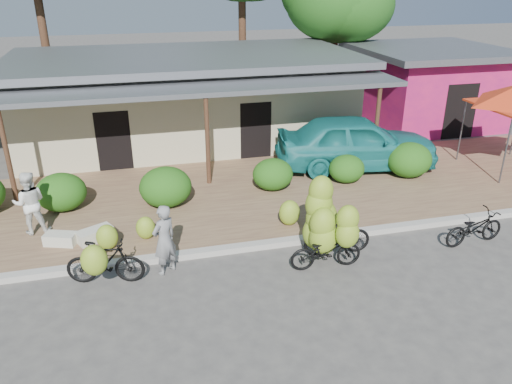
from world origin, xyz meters
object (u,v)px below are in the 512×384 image
(bike_left, at_px, (103,262))
(bike_right, at_px, (340,233))
(sack_far, at_px, (61,239))
(vendor, at_px, (164,240))
(bike_far_right, at_px, (474,228))
(teal_van, at_px, (356,142))
(sack_near, at_px, (95,235))
(bystander, at_px, (30,203))
(bike_center, at_px, (322,229))

(bike_left, height_order, bike_right, bike_right)
(bike_right, relative_size, sack_far, 2.19)
(vendor, bearing_deg, sack_far, -70.03)
(bike_far_right, height_order, sack_far, bike_far_right)
(sack_far, relative_size, teal_van, 0.14)
(teal_van, bearing_deg, bike_right, 160.76)
(sack_near, relative_size, teal_van, 0.16)
(bike_right, relative_size, bystander, 1.01)
(bike_right, bearing_deg, teal_van, -22.51)
(sack_near, bearing_deg, sack_far, 179.55)
(bike_far_right, bearing_deg, bike_center, 81.75)
(bike_right, distance_m, bike_far_right, 3.49)
(bike_center, height_order, sack_near, bike_center)
(vendor, distance_m, bystander, 3.98)
(bike_right, bearing_deg, bystander, 73.38)
(bike_center, relative_size, vendor, 1.23)
(vendor, relative_size, teal_van, 0.31)
(vendor, bearing_deg, bystander, -73.62)
(bike_far_right, distance_m, vendor, 7.49)
(vendor, xyz_separation_m, bystander, (-3.09, 2.51, 0.11))
(bike_center, distance_m, bike_far_right, 3.95)
(sack_far, relative_size, bystander, 0.46)
(sack_near, height_order, vendor, vendor)
(bike_left, xyz_separation_m, sack_near, (-0.27, 1.88, -0.31))
(bike_left, distance_m, teal_van, 9.41)
(bike_left, xyz_separation_m, bystander, (-1.78, 2.69, 0.36))
(bike_center, relative_size, bike_far_right, 1.20)
(bike_far_right, distance_m, bystander, 11.00)
(bike_left, bearing_deg, bystander, 45.79)
(sack_far, distance_m, bystander, 1.27)
(bike_left, height_order, sack_far, bike_left)
(sack_far, bearing_deg, bike_left, -60.32)
(bystander, relative_size, teal_van, 0.31)
(sack_far, bearing_deg, bystander, 131.04)
(bike_center, distance_m, sack_far, 6.30)
(bike_left, xyz_separation_m, vendor, (1.31, 0.19, 0.25))
(bike_right, xyz_separation_m, teal_van, (2.73, 5.10, 0.36))
(sack_near, bearing_deg, bystander, 151.60)
(sack_far, xyz_separation_m, vendor, (2.39, -1.70, 0.57))
(bike_far_right, xyz_separation_m, teal_van, (-0.75, 5.29, 0.58))
(sack_near, bearing_deg, bike_left, -81.72)
(bike_center, distance_m, vendor, 3.55)
(bike_right, distance_m, sack_near, 5.95)
(sack_far, distance_m, teal_van, 9.61)
(bike_far_right, relative_size, teal_van, 0.32)
(teal_van, bearing_deg, bike_left, 130.32)
(bike_left, relative_size, bike_right, 1.06)
(bike_center, bearing_deg, sack_far, 73.08)
(sack_near, bearing_deg, bike_right, -20.49)
(bystander, bearing_deg, teal_van, -169.88)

